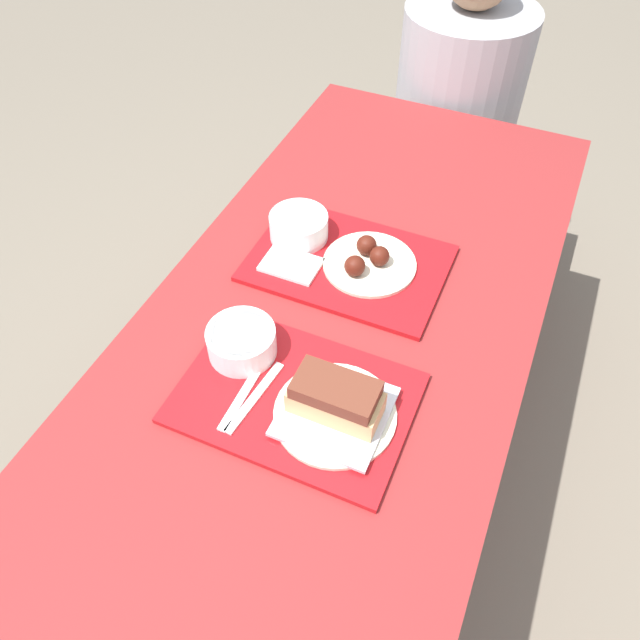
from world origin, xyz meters
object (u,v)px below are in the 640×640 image
tray_near (295,398)px  tray_far (348,263)px  brisket_sandwich_plate (335,404)px  person_seated_across (460,83)px  wings_plate_far (368,260)px  bowl_coleslaw_far (299,225)px  bowl_coleslaw_near (242,341)px

tray_near → tray_far: 0.37m
brisket_sandwich_plate → person_seated_across: (-0.12, 1.30, -0.08)m
tray_near → wings_plate_far: wings_plate_far is taller
tray_near → person_seated_across: 1.29m
person_seated_across → bowl_coleslaw_far: bearing=-98.6°
bowl_coleslaw_near → wings_plate_far: bowl_coleslaw_near is taller
brisket_sandwich_plate → wings_plate_far: brisket_sandwich_plate is taller
tray_far → person_seated_across: 0.93m
tray_near → bowl_coleslaw_far: (-0.18, 0.39, 0.04)m
brisket_sandwich_plate → wings_plate_far: (-0.08, 0.38, -0.02)m
tray_near → person_seated_across: (-0.04, 1.29, -0.04)m
bowl_coleslaw_far → wings_plate_far: bowl_coleslaw_far is taller
person_seated_across → wings_plate_far: bearing=-87.6°
bowl_coleslaw_far → person_seated_across: bearing=81.4°
tray_far → bowl_coleslaw_near: (-0.09, -0.31, 0.04)m
tray_far → brisket_sandwich_plate: bearing=-71.4°
wings_plate_far → person_seated_across: size_ratio=0.29×
wings_plate_far → tray_near: bearing=-90.0°
tray_near → tray_far: same height
wings_plate_far → person_seated_across: person_seated_across is taller
bowl_coleslaw_far → wings_plate_far: size_ratio=0.65×
bowl_coleslaw_near → tray_far: bearing=73.8°
tray_near → wings_plate_far: (-0.00, 0.37, 0.02)m
person_seated_across → tray_near: bearing=-88.3°
tray_near → tray_far: size_ratio=1.00×
tray_near → bowl_coleslaw_near: 0.15m
wings_plate_far → tray_far: bearing=-173.8°
tray_near → brisket_sandwich_plate: size_ratio=1.93×
tray_near → wings_plate_far: 0.37m
tray_far → person_seated_across: (0.01, 0.93, -0.04)m
brisket_sandwich_plate → person_seated_across: size_ratio=0.31×
bowl_coleslaw_far → person_seated_across: size_ratio=0.19×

